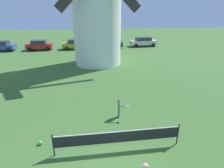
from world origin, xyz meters
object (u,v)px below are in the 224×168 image
object	(u,v)px
windmill	(96,0)
parked_car_blue	(1,46)
player_far	(119,107)
parked_car_silver	(143,42)
tennis_net	(118,137)
parked_car_mustard	(76,44)
parked_car_black	(110,43)
parked_car_red	(39,45)
stray_ball	(40,143)

from	to	relation	value
windmill	parked_car_blue	world-z (taller)	windmill
player_far	parked_car_silver	distance (m)	23.91
tennis_net	player_far	distance (m)	2.83
parked_car_mustard	parked_car_black	xyz separation A→B (m)	(5.51, 0.03, -0.00)
tennis_net	parked_car_red	distance (m)	25.70
parked_car_red	parked_car_mustard	world-z (taller)	same
stray_ball	parked_car_blue	xyz separation A→B (m)	(-10.46, 23.47, 0.71)
player_far	windmill	bearing A→B (deg)	91.83
windmill	parked_car_blue	bearing A→B (deg)	146.97
parked_car_red	stray_ball	bearing A→B (deg)	-78.37
parked_car_red	parked_car_blue	bearing A→B (deg)	179.63
parked_car_blue	parked_car_silver	world-z (taller)	same
windmill	parked_car_black	bearing A→B (deg)	74.21
stray_ball	parked_car_mustard	xyz separation A→B (m)	(0.85, 23.43, 0.71)
player_far	parked_car_blue	size ratio (longest dim) A/B	0.28
stray_ball	parked_car_silver	distance (m)	27.34
stray_ball	parked_car_black	bearing A→B (deg)	74.82
player_far	parked_car_silver	xyz separation A→B (m)	(8.20, 22.46, 0.15)
parked_car_mustard	parked_car_silver	world-z (taller)	same
tennis_net	parked_car_red	size ratio (longest dim) A/B	1.47
windmill	parked_car_blue	size ratio (longest dim) A/B	3.28
stray_ball	parked_car_silver	bearing A→B (deg)	63.14
tennis_net	parked_car_silver	world-z (taller)	parked_car_silver
stray_ball	parked_car_blue	bearing A→B (deg)	114.03
windmill	tennis_net	size ratio (longest dim) A/B	2.40
windmill	parked_car_blue	xyz separation A→B (m)	(-14.22, 9.24, -6.11)
tennis_net	parked_car_mustard	size ratio (longest dim) A/B	1.30
tennis_net	parked_car_mustard	xyz separation A→B (m)	(-2.75, 24.27, 0.12)
parked_car_red	parked_car_silver	distance (m)	17.20
windmill	parked_car_mustard	size ratio (longest dim) A/B	3.12
parked_car_red	parked_car_silver	xyz separation A→B (m)	(17.17, 0.95, 0.00)
windmill	parked_car_black	distance (m)	11.38
parked_car_blue	parked_car_silver	bearing A→B (deg)	2.29
windmill	stray_ball	xyz separation A→B (m)	(-3.76, -14.23, -6.83)
tennis_net	parked_car_red	bearing A→B (deg)	109.14
parked_car_blue	parked_car_silver	distance (m)	22.83
windmill	parked_car_black	xyz separation A→B (m)	(2.61, 9.23, -6.11)
player_far	parked_car_black	size ratio (longest dim) A/B	0.27
tennis_net	stray_ball	world-z (taller)	tennis_net
parked_car_silver	parked_car_red	bearing A→B (deg)	-176.84
tennis_net	parked_car_black	distance (m)	24.46
parked_car_silver	player_far	bearing A→B (deg)	-110.07
parked_car_mustard	parked_car_silver	bearing A→B (deg)	4.77
stray_ball	player_far	bearing A→B (deg)	24.93
player_far	parked_car_mustard	size ratio (longest dim) A/B	0.26
windmill	player_far	size ratio (longest dim) A/B	11.89
parked_car_blue	parked_car_red	distance (m)	5.64
tennis_net	player_far	size ratio (longest dim) A/B	4.95
player_far	parked_car_black	xyz separation A→B (m)	(2.22, 21.53, 0.15)
player_far	parked_car_blue	bearing A→B (deg)	124.15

